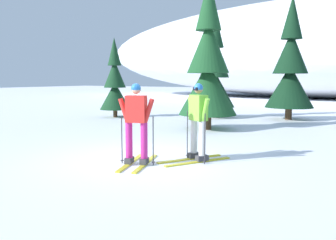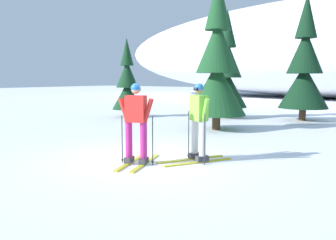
{
  "view_description": "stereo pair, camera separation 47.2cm",
  "coord_description": "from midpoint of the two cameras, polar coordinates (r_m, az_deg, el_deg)",
  "views": [
    {
      "loc": [
        4.52,
        -6.63,
        1.86
      ],
      "look_at": [
        0.59,
        -0.07,
        0.95
      ],
      "focal_mm": 37.67,
      "sensor_mm": 36.0,
      "label": 1
    },
    {
      "loc": [
        4.91,
        -6.37,
        1.86
      ],
      "look_at": [
        0.59,
        -0.07,
        0.95
      ],
      "focal_mm": 37.67,
      "sensor_mm": 36.0,
      "label": 2
    }
  ],
  "objects": [
    {
      "name": "pine_tree_far_right",
      "position": [
        16.68,
        21.98,
        7.78
      ],
      "size": [
        2.12,
        2.12,
        5.48
      ],
      "color": "#47301E",
      "rests_on": "ground"
    },
    {
      "name": "pine_tree_far_left",
      "position": [
        17.06,
        -5.83,
        5.78
      ],
      "size": [
        1.45,
        1.45,
        3.76
      ],
      "color": "#47301E",
      "rests_on": "ground"
    },
    {
      "name": "skier_lime_jacket",
      "position": [
        7.89,
        6.66,
        -0.12
      ],
      "size": [
        1.22,
        1.69,
        1.75
      ],
      "color": "gold",
      "rests_on": "ground"
    },
    {
      "name": "skier_red_jacket",
      "position": [
        7.56,
        -3.4,
        -0.35
      ],
      "size": [
        0.95,
        1.73,
        1.75
      ],
      "color": "gold",
      "rests_on": "ground"
    },
    {
      "name": "pine_tree_center_left",
      "position": [
        16.8,
        10.26,
        7.48
      ],
      "size": [
        1.94,
        1.94,
        5.02
      ],
      "color": "#47301E",
      "rests_on": "ground"
    },
    {
      "name": "pine_tree_center_right",
      "position": [
        12.81,
        9.0,
        8.53
      ],
      "size": [
        2.09,
        2.09,
        5.42
      ],
      "color": "#47301E",
      "rests_on": "ground"
    },
    {
      "name": "ground_plane",
      "position": [
        8.24,
        -1.44,
        -6.26
      ],
      "size": [
        120.0,
        120.0,
        0.0
      ],
      "primitive_type": "plane",
      "color": "white"
    }
  ]
}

